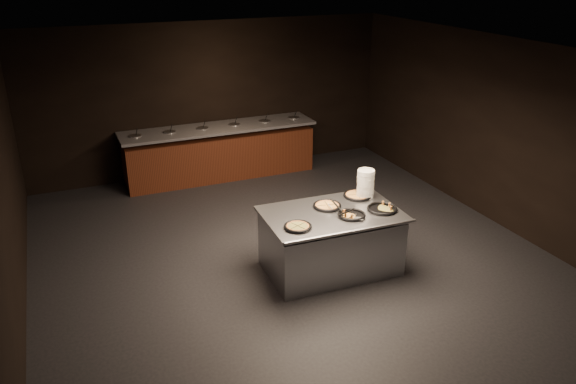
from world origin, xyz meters
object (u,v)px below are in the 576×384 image
object	(u,v)px
serving_counter	(331,242)
pan_cheese_whole	(327,206)
plate_stack	(366,184)
pan_veggie_whole	(298,226)

from	to	relation	value
serving_counter	pan_cheese_whole	distance (m)	0.50
plate_stack	pan_cheese_whole	world-z (taller)	plate_stack
serving_counter	pan_veggie_whole	world-z (taller)	pan_veggie_whole
plate_stack	pan_veggie_whole	world-z (taller)	plate_stack
serving_counter	plate_stack	xyz separation A→B (m)	(0.67, 0.28, 0.65)
pan_cheese_whole	serving_counter	bearing A→B (deg)	-97.21
plate_stack	pan_veggie_whole	size ratio (longest dim) A/B	1.13
plate_stack	pan_cheese_whole	distance (m)	0.67
pan_veggie_whole	pan_cheese_whole	size ratio (longest dim) A/B	0.92
pan_veggie_whole	serving_counter	bearing A→B (deg)	21.89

